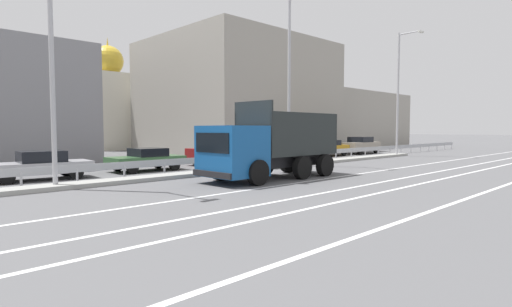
{
  "coord_description": "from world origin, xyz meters",
  "views": [
    {
      "loc": [
        -14.46,
        -13.99,
        2.25
      ],
      "look_at": [
        -0.68,
        0.19,
        1.04
      ],
      "focal_mm": 28.0,
      "sensor_mm": 36.0,
      "label": 1
    }
  ],
  "objects_px": {
    "median_road_sign": "(265,147)",
    "street_lamp_1": "(53,36)",
    "parked_car_3": "(40,165)",
    "church_tower": "(109,100)",
    "parked_car_5": "(219,152)",
    "parked_car_8": "(360,145)",
    "parked_car_4": "(147,159)",
    "street_lamp_2": "(291,73)",
    "parked_car_7": "(326,148)",
    "parked_car_6": "(282,151)",
    "dump_truck": "(259,152)",
    "street_lamp_3": "(399,89)"
  },
  "relations": [
    {
      "from": "street_lamp_1",
      "to": "parked_car_6",
      "type": "xyz_separation_m",
      "value": [
        16.62,
        3.71,
        -4.97
      ]
    },
    {
      "from": "parked_car_6",
      "to": "church_tower",
      "type": "xyz_separation_m",
      "value": [
        -3.06,
        22.19,
        4.72
      ]
    },
    {
      "from": "street_lamp_1",
      "to": "parked_car_3",
      "type": "height_order",
      "value": "street_lamp_1"
    },
    {
      "from": "median_road_sign",
      "to": "parked_car_7",
      "type": "relative_size",
      "value": 0.53
    },
    {
      "from": "street_lamp_2",
      "to": "street_lamp_3",
      "type": "distance_m",
      "value": 13.4
    },
    {
      "from": "street_lamp_2",
      "to": "parked_car_7",
      "type": "height_order",
      "value": "street_lamp_2"
    },
    {
      "from": "dump_truck",
      "to": "parked_car_6",
      "type": "relative_size",
      "value": 1.53
    },
    {
      "from": "parked_car_3",
      "to": "parked_car_8",
      "type": "relative_size",
      "value": 0.93
    },
    {
      "from": "parked_car_3",
      "to": "parked_car_7",
      "type": "height_order",
      "value": "parked_car_7"
    },
    {
      "from": "median_road_sign",
      "to": "street_lamp_1",
      "type": "relative_size",
      "value": 0.23
    },
    {
      "from": "dump_truck",
      "to": "parked_car_6",
      "type": "height_order",
      "value": "dump_truck"
    },
    {
      "from": "street_lamp_3",
      "to": "parked_car_6",
      "type": "bearing_deg",
      "value": 159.17
    },
    {
      "from": "dump_truck",
      "to": "street_lamp_3",
      "type": "bearing_deg",
      "value": -81.46
    },
    {
      "from": "parked_car_3",
      "to": "church_tower",
      "type": "relative_size",
      "value": 0.37
    },
    {
      "from": "street_lamp_2",
      "to": "parked_car_3",
      "type": "xyz_separation_m",
      "value": [
        -12.97,
        3.42,
        -4.99
      ]
    },
    {
      "from": "street_lamp_2",
      "to": "street_lamp_3",
      "type": "bearing_deg",
      "value": -1.25
    },
    {
      "from": "street_lamp_1",
      "to": "parked_car_4",
      "type": "xyz_separation_m",
      "value": [
        5.75,
        3.78,
        -5.01
      ]
    },
    {
      "from": "street_lamp_3",
      "to": "parked_car_3",
      "type": "bearing_deg",
      "value": 171.99
    },
    {
      "from": "parked_car_7",
      "to": "parked_car_6",
      "type": "bearing_deg",
      "value": 91.61
    },
    {
      "from": "street_lamp_1",
      "to": "parked_car_7",
      "type": "distance_m",
      "value": 23.26
    },
    {
      "from": "street_lamp_2",
      "to": "dump_truck",
      "type": "bearing_deg",
      "value": -150.62
    },
    {
      "from": "median_road_sign",
      "to": "parked_car_6",
      "type": "distance_m",
      "value": 6.59
    },
    {
      "from": "dump_truck",
      "to": "parked_car_3",
      "type": "relative_size",
      "value": 1.62
    },
    {
      "from": "parked_car_4",
      "to": "parked_car_3",
      "type": "bearing_deg",
      "value": 93.59
    },
    {
      "from": "street_lamp_3",
      "to": "parked_car_7",
      "type": "bearing_deg",
      "value": 136.72
    },
    {
      "from": "parked_car_3",
      "to": "church_tower",
      "type": "xyz_separation_m",
      "value": [
        13.16,
        22.35,
        4.74
      ]
    },
    {
      "from": "parked_car_3",
      "to": "parked_car_5",
      "type": "bearing_deg",
      "value": -83.57
    },
    {
      "from": "parked_car_4",
      "to": "parked_car_6",
      "type": "relative_size",
      "value": 0.85
    },
    {
      "from": "parked_car_4",
      "to": "church_tower",
      "type": "xyz_separation_m",
      "value": [
        7.81,
        22.12,
        4.76
      ]
    },
    {
      "from": "parked_car_5",
      "to": "parked_car_7",
      "type": "xyz_separation_m",
      "value": [
        11.42,
        -0.04,
        -0.1
      ]
    },
    {
      "from": "parked_car_5",
      "to": "street_lamp_2",
      "type": "bearing_deg",
      "value": -144.12
    },
    {
      "from": "street_lamp_3",
      "to": "parked_car_6",
      "type": "xyz_separation_m",
      "value": [
        -10.15,
        3.86,
        -4.88
      ]
    },
    {
      "from": "street_lamp_3",
      "to": "parked_car_5",
      "type": "relative_size",
      "value": 2.54
    },
    {
      "from": "parked_car_8",
      "to": "parked_car_6",
      "type": "bearing_deg",
      "value": 88.83
    },
    {
      "from": "street_lamp_1",
      "to": "parked_car_4",
      "type": "relative_size",
      "value": 2.58
    },
    {
      "from": "parked_car_5",
      "to": "parked_car_8",
      "type": "bearing_deg",
      "value": -86.53
    },
    {
      "from": "median_road_sign",
      "to": "street_lamp_3",
      "type": "bearing_deg",
      "value": -0.89
    },
    {
      "from": "street_lamp_1",
      "to": "parked_car_3",
      "type": "relative_size",
      "value": 2.32
    },
    {
      "from": "parked_car_4",
      "to": "parked_car_8",
      "type": "bearing_deg",
      "value": -88.54
    },
    {
      "from": "street_lamp_1",
      "to": "street_lamp_3",
      "type": "bearing_deg",
      "value": -0.32
    },
    {
      "from": "street_lamp_1",
      "to": "parked_car_8",
      "type": "height_order",
      "value": "street_lamp_1"
    },
    {
      "from": "parked_car_7",
      "to": "parked_car_8",
      "type": "height_order",
      "value": "parked_car_8"
    },
    {
      "from": "street_lamp_1",
      "to": "street_lamp_2",
      "type": "bearing_deg",
      "value": 0.62
    },
    {
      "from": "street_lamp_1",
      "to": "street_lamp_2",
      "type": "xyz_separation_m",
      "value": [
        13.37,
        0.15,
        -0.0
      ]
    },
    {
      "from": "street_lamp_2",
      "to": "street_lamp_1",
      "type": "bearing_deg",
      "value": -179.38
    },
    {
      "from": "dump_truck",
      "to": "parked_car_8",
      "type": "xyz_separation_m",
      "value": [
        20.04,
        7.11,
        -0.47
      ]
    },
    {
      "from": "street_lamp_1",
      "to": "parked_car_7",
      "type": "xyz_separation_m",
      "value": [
        22.38,
        3.99,
        -4.95
      ]
    },
    {
      "from": "parked_car_5",
      "to": "parked_car_8",
      "type": "height_order",
      "value": "parked_car_5"
    },
    {
      "from": "street_lamp_1",
      "to": "parked_car_8",
      "type": "bearing_deg",
      "value": 8.04
    },
    {
      "from": "parked_car_3",
      "to": "parked_car_7",
      "type": "distance_m",
      "value": 21.98
    }
  ]
}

